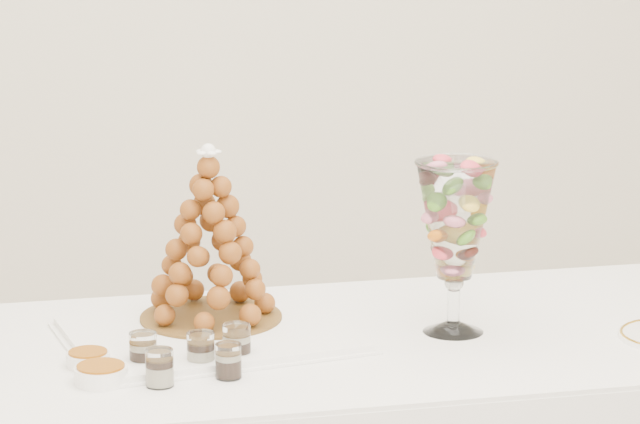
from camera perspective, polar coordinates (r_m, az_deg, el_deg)
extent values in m
cube|color=white|center=(3.04, 1.78, -4.77)|extent=(1.98, 0.88, 0.01)
cube|color=white|center=(3.02, -4.15, -4.65)|extent=(0.61, 0.51, 0.02)
cylinder|color=white|center=(3.07, 5.03, -4.33)|extent=(0.12, 0.12, 0.02)
cylinder|color=white|center=(3.05, 5.05, -3.39)|extent=(0.03, 0.03, 0.08)
sphere|color=white|center=(3.04, 5.07, -2.63)|extent=(0.04, 0.04, 0.04)
cylinder|color=white|center=(2.86, -6.67, -5.21)|extent=(0.07, 0.07, 0.07)
cylinder|color=white|center=(2.84, -4.51, -5.23)|extent=(0.06, 0.06, 0.07)
cylinder|color=white|center=(2.88, -3.16, -4.95)|extent=(0.06, 0.06, 0.07)
cylinder|color=white|center=(2.76, -6.06, -5.85)|extent=(0.06, 0.06, 0.07)
cylinder|color=white|center=(2.79, -3.47, -5.62)|extent=(0.05, 0.05, 0.06)
cylinder|color=white|center=(2.89, -8.72, -5.51)|extent=(0.08, 0.08, 0.03)
cylinder|color=white|center=(2.80, -8.25, -6.09)|extent=(0.10, 0.10, 0.03)
cylinder|color=brown|center=(3.09, -4.12, -3.96)|extent=(0.29, 0.29, 0.01)
cone|color=brown|center=(3.04, -4.18, -0.80)|extent=(0.30, 0.30, 0.35)
sphere|color=white|center=(3.01, -4.23, 2.23)|extent=(0.03, 0.03, 0.03)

